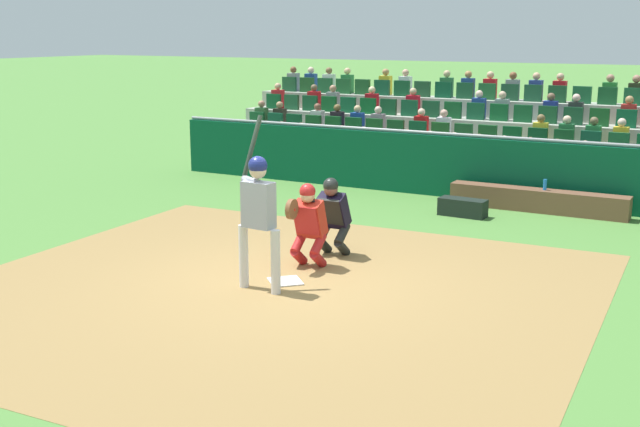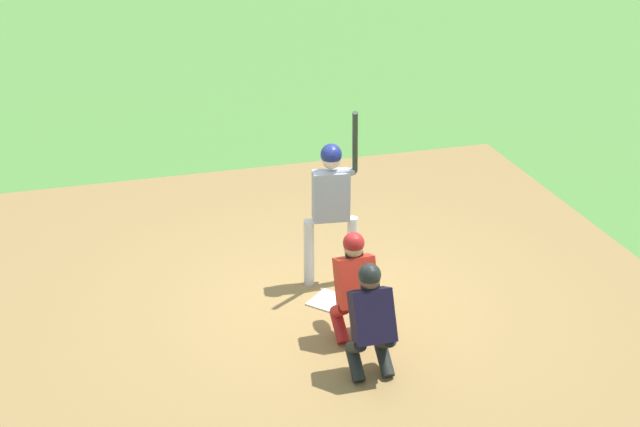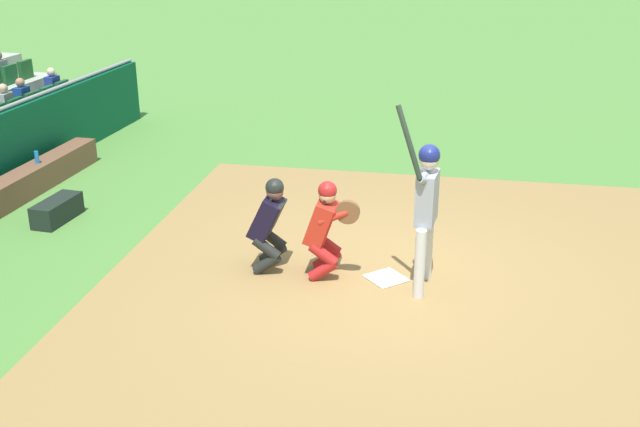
{
  "view_description": "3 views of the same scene",
  "coord_description": "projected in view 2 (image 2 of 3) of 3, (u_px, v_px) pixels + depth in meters",
  "views": [
    {
      "loc": [
        -5.62,
        9.21,
        3.47
      ],
      "look_at": [
        -0.1,
        -0.84,
        0.84
      ],
      "focal_mm": 44.84,
      "sensor_mm": 36.0,
      "label": 1
    },
    {
      "loc": [
        -2.21,
        -8.84,
        5.38
      ],
      "look_at": [
        -0.14,
        -0.04,
        1.22
      ],
      "focal_mm": 48.8,
      "sensor_mm": 36.0,
      "label": 2
    },
    {
      "loc": [
        8.62,
        1.14,
        4.34
      ],
      "look_at": [
        0.4,
        -0.78,
        0.99
      ],
      "focal_mm": 42.25,
      "sensor_mm": 36.0,
      "label": 3
    }
  ],
  "objects": [
    {
      "name": "catcher_crouching",
      "position": [
        355.0,
        280.0,
        9.55
      ],
      "size": [
        0.48,
        0.74,
        1.31
      ],
      "color": "#B11E1E",
      "rests_on": "ground_plane"
    },
    {
      "name": "home_plate_marker",
      "position": [
        330.0,
        301.0,
        10.52
      ],
      "size": [
        0.62,
        0.62,
        0.02
      ],
      "primitive_type": "cube",
      "rotation": [
        0.0,
        0.0,
        0.79
      ],
      "color": "white",
      "rests_on": "infield_dirt_patch"
    },
    {
      "name": "home_plate_umpire",
      "position": [
        371.0,
        317.0,
        8.9
      ],
      "size": [
        0.47,
        0.48,
        1.28
      ],
      "color": "black",
      "rests_on": "ground_plane"
    },
    {
      "name": "infield_dirt_patch",
      "position": [
        321.0,
        282.0,
        10.97
      ],
      "size": [
        8.87,
        8.52,
        0.01
      ],
      "primitive_type": "cube",
      "rotation": [
        0.0,
        0.0,
        0.04
      ],
      "color": "olive",
      "rests_on": "ground_plane"
    },
    {
      "name": "ground_plane",
      "position": [
        330.0,
        302.0,
        10.53
      ],
      "size": [
        160.0,
        160.0,
        0.0
      ],
      "primitive_type": "plane",
      "color": "#4E8339"
    },
    {
      "name": "batter_at_plate",
      "position": [
        332.0,
        198.0,
        10.48
      ],
      "size": [
        0.68,
        0.53,
        2.36
      ],
      "color": "silver",
      "rests_on": "ground_plane"
    }
  ]
}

